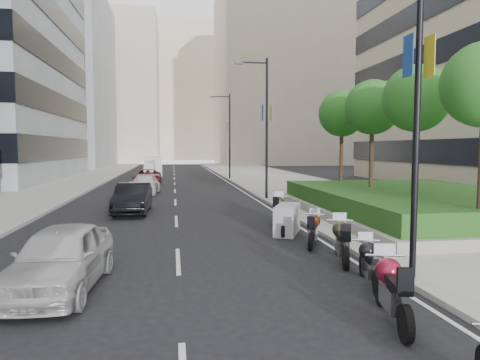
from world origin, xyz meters
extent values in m
plane|color=black|center=(0.00, 0.00, 0.00)|extent=(160.00, 160.00, 0.00)
cube|color=#9E9B93|center=(9.00, 30.00, 0.07)|extent=(10.00, 100.00, 0.15)
cube|color=#9E9B93|center=(-12.00, 30.00, 0.07)|extent=(8.00, 100.00, 0.15)
cube|color=silver|center=(3.70, 30.00, 0.01)|extent=(0.12, 100.00, 0.01)
cube|color=silver|center=(-1.50, 30.00, 0.01)|extent=(0.12, 100.00, 0.01)
cube|color=gray|center=(-24.00, 70.00, 15.00)|extent=(22.00, 26.00, 30.00)
cube|color=#B7AD93|center=(22.00, 80.00, 18.00)|extent=(28.00, 24.00, 36.00)
cube|color=#B7AD93|center=(-18.00, 100.00, 17.00)|extent=(26.00, 24.00, 34.00)
cube|color=#B7AD93|center=(2.00, 120.00, 19.00)|extent=(30.00, 24.00, 38.00)
cube|color=gray|center=(10.00, 10.00, 0.35)|extent=(10.00, 14.00, 0.40)
cube|color=#14481A|center=(10.00, 10.00, 0.95)|extent=(9.40, 13.40, 0.80)
cylinder|color=#332319|center=(8.50, 8.00, 2.55)|extent=(0.22, 0.22, 4.00)
sphere|color=#2B5C1C|center=(8.50, 8.00, 5.45)|extent=(2.80, 2.80, 2.80)
cylinder|color=#332319|center=(8.50, 12.00, 2.55)|extent=(0.22, 0.22, 4.00)
sphere|color=#2B5C1C|center=(8.50, 12.00, 5.45)|extent=(2.80, 2.80, 2.80)
cylinder|color=#332319|center=(8.50, 16.00, 2.55)|extent=(0.22, 0.22, 4.00)
sphere|color=#2B5C1C|center=(8.50, 16.00, 5.45)|extent=(2.80, 2.80, 2.80)
cylinder|color=black|center=(4.30, 1.00, 4.50)|extent=(0.16, 0.16, 9.00)
cube|color=yellow|center=(4.58, 1.00, 5.60)|extent=(0.02, 0.45, 1.00)
cube|color=navy|center=(4.02, 1.00, 5.60)|extent=(0.02, 0.45, 1.00)
cylinder|color=black|center=(4.30, 18.00, 4.50)|extent=(0.16, 0.16, 9.00)
cylinder|color=black|center=(3.40, 18.00, 8.70)|extent=(1.80, 0.10, 0.10)
cube|color=black|center=(2.50, 18.00, 8.65)|extent=(0.50, 0.22, 0.14)
cube|color=yellow|center=(4.58, 18.00, 5.60)|extent=(0.02, 0.45, 1.00)
cube|color=navy|center=(4.02, 18.00, 5.60)|extent=(0.02, 0.45, 1.00)
cylinder|color=black|center=(4.30, 36.00, 4.50)|extent=(0.16, 0.16, 9.00)
cylinder|color=black|center=(3.40, 36.00, 8.70)|extent=(1.80, 0.10, 0.10)
cube|color=black|center=(2.50, 36.00, 8.65)|extent=(0.50, 0.22, 0.14)
cube|color=yellow|center=(4.58, 36.00, 5.60)|extent=(0.02, 0.45, 1.00)
cube|color=navy|center=(4.02, 36.00, 5.60)|extent=(0.02, 0.45, 1.00)
cylinder|color=black|center=(2.35, -2.06, 0.34)|extent=(0.28, 0.68, 0.67)
cylinder|color=black|center=(2.75, -0.38, 0.34)|extent=(0.28, 0.68, 0.67)
cube|color=silver|center=(2.54, -1.27, 0.52)|extent=(0.53, 0.97, 0.45)
sphere|color=maroon|center=(2.62, -0.92, 0.93)|extent=(0.52, 0.52, 0.52)
cube|color=black|center=(2.46, -1.59, 0.87)|extent=(0.48, 0.86, 0.17)
cylinder|color=silver|center=(2.69, -0.64, 1.17)|extent=(0.79, 0.24, 0.05)
cylinder|color=black|center=(2.97, 0.22, 0.29)|extent=(0.24, 0.59, 0.58)
cylinder|color=black|center=(3.31, 1.68, 0.29)|extent=(0.24, 0.59, 0.58)
cube|color=silver|center=(3.13, 0.90, 0.45)|extent=(0.46, 0.84, 0.39)
sphere|color=black|center=(3.20, 1.21, 0.81)|extent=(0.45, 0.45, 0.45)
cube|color=black|center=(3.07, 0.63, 0.75)|extent=(0.42, 0.74, 0.15)
cylinder|color=silver|center=(3.26, 1.45, 1.01)|extent=(0.69, 0.20, 0.05)
cylinder|color=black|center=(3.07, 2.28, 0.33)|extent=(0.29, 0.67, 0.66)
cylinder|color=black|center=(3.52, 3.92, 0.33)|extent=(0.29, 0.67, 0.66)
cube|color=silver|center=(3.28, 3.05, 0.51)|extent=(0.54, 0.96, 0.45)
sphere|color=#2F2C1A|center=(3.37, 3.39, 0.92)|extent=(0.51, 0.51, 0.51)
cube|color=black|center=(3.20, 2.74, 0.85)|extent=(0.50, 0.85, 0.17)
cylinder|color=silver|center=(3.45, 3.67, 1.15)|extent=(0.77, 0.26, 0.05)
cylinder|color=black|center=(2.82, 4.57, 0.29)|extent=(0.35, 0.58, 0.59)
cylinder|color=black|center=(3.45, 5.95, 0.29)|extent=(0.35, 0.58, 0.59)
cube|color=silver|center=(3.12, 5.22, 0.46)|extent=(0.59, 0.85, 0.40)
sphere|color=maroon|center=(3.25, 5.50, 0.82)|extent=(0.46, 0.46, 0.46)
cube|color=black|center=(3.00, 4.96, 0.76)|extent=(0.54, 0.76, 0.15)
cylinder|color=silver|center=(3.35, 5.74, 1.02)|extent=(0.66, 0.34, 0.05)
cylinder|color=black|center=(2.47, 6.62, 0.28)|extent=(0.33, 0.56, 0.56)
cylinder|color=black|center=(3.06, 7.95, 0.28)|extent=(0.33, 0.56, 0.56)
cube|color=gray|center=(2.76, 7.28, 0.59)|extent=(1.48, 2.06, 1.14)
cylinder|color=black|center=(2.72, 8.97, 0.33)|extent=(0.34, 0.66, 0.66)
cylinder|color=black|center=(3.28, 10.57, 0.33)|extent=(0.34, 0.66, 0.66)
cube|color=silver|center=(2.98, 9.72, 0.51)|extent=(0.60, 0.96, 0.45)
sphere|color=#2B2C18|center=(3.10, 10.05, 0.91)|extent=(0.51, 0.51, 0.51)
cube|color=black|center=(2.88, 9.42, 0.85)|extent=(0.54, 0.85, 0.17)
cylinder|color=silver|center=(3.19, 10.32, 1.15)|extent=(0.76, 0.31, 0.05)
imported|color=#B6B6B8|center=(-4.28, 1.80, 0.78)|extent=(2.13, 4.67, 1.55)
imported|color=black|center=(-3.70, 13.85, 0.77)|extent=(1.77, 4.73, 1.54)
imported|color=silver|center=(-3.68, 22.78, 0.69)|extent=(2.29, 4.89, 1.38)
imported|color=maroon|center=(-3.94, 31.09, 0.71)|extent=(2.37, 5.11, 1.42)
cube|color=#B6B6B8|center=(-4.03, 44.74, 1.13)|extent=(2.24, 5.47, 2.27)
cube|color=#B6B6B8|center=(-4.03, 42.69, 0.59)|extent=(2.10, 1.37, 1.19)
cylinder|color=black|center=(-4.89, 42.80, 0.38)|extent=(0.27, 0.76, 0.76)
cylinder|color=black|center=(-3.16, 42.80, 0.38)|extent=(0.27, 0.76, 0.76)
cylinder|color=black|center=(-4.89, 46.47, 0.38)|extent=(0.27, 0.76, 0.76)
cylinder|color=black|center=(-3.16, 46.47, 0.38)|extent=(0.27, 0.76, 0.76)
camera|label=1|loc=(-1.61, -8.74, 3.39)|focal=32.00mm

